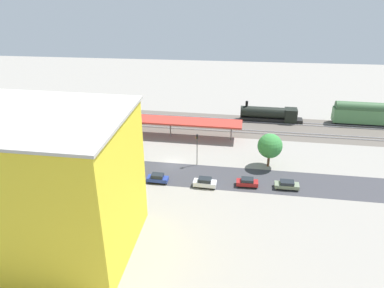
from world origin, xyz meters
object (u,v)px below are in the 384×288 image
object	(u,v)px
parked_car_0	(287,185)
street_tree_1	(110,137)
passenger_coach	(368,113)
parked_car_3	(158,179)
street_tree_0	(76,139)
platform_canopy_near	(140,119)
locomotive	(271,114)
parked_car_2	(205,183)
construction_building	(16,184)
box_truck_0	(19,178)
parked_car_1	(247,183)
box_truck_2	(101,181)
street_tree_3	(9,136)
box_truck_1	(24,177)
street_tree_2	(270,146)
traffic_light	(197,145)

from	to	relation	value
parked_car_0	street_tree_1	world-z (taller)	street_tree_1
passenger_coach	parked_car_0	size ratio (longest dim) A/B	3.75
parked_car_3	street_tree_0	world-z (taller)	street_tree_0
platform_canopy_near	locomotive	size ratio (longest dim) A/B	3.01
parked_car_2	construction_building	bearing A→B (deg)	35.24
box_truck_0	parked_car_3	bearing A→B (deg)	-171.39
platform_canopy_near	passenger_coach	xyz separation A→B (m)	(-57.34, -11.63, -0.85)
parked_car_1	box_truck_2	xyz separation A→B (m)	(27.47, 3.62, 0.93)
parked_car_3	construction_building	xyz separation A→B (m)	(16.54, 19.02, 9.64)
construction_building	passenger_coach	bearing A→B (deg)	-138.58
box_truck_2	parked_car_0	bearing A→B (deg)	-174.32
box_truck_0	street_tree_3	world-z (taller)	street_tree_3
parked_car_3	street_tree_1	world-z (taller)	street_tree_1
parked_car_0	construction_building	bearing A→B (deg)	24.83
locomotive	box_truck_2	xyz separation A→B (m)	(34.92, 36.80, -0.23)
parked_car_0	parked_car_1	size ratio (longest dim) A/B	1.11
parked_car_1	box_truck_1	bearing A→B (deg)	4.77
locomotive	parked_car_1	xyz separation A→B (m)	(7.45, 33.17, -1.15)
parked_car_0	box_truck_2	distance (m)	35.08
platform_canopy_near	street_tree_2	bearing A→B (deg)	156.14
parked_car_0	street_tree_0	world-z (taller)	street_tree_0
box_truck_0	street_tree_3	xyz separation A→B (m)	(7.58, -11.38, 3.14)
parked_car_3	parked_car_0	bearing A→B (deg)	-179.82
platform_canopy_near	street_tree_2	size ratio (longest dim) A/B	6.81
box_truck_0	box_truck_1	xyz separation A→B (m)	(-0.79, -0.62, -0.00)
street_tree_1	traffic_light	bearing A→B (deg)	178.06
platform_canopy_near	traffic_light	distance (m)	20.63
street_tree_0	construction_building	bearing A→B (deg)	94.69
street_tree_0	street_tree_1	size ratio (longest dim) A/B	0.83
street_tree_0	parked_car_1	bearing A→B (deg)	168.48
locomotive	street_tree_2	size ratio (longest dim) A/B	2.26
box_truck_2	street_tree_3	size ratio (longest dim) A/B	1.24
parked_car_1	traffic_light	xyz separation A→B (m)	(10.28, -7.47, 3.84)
parked_car_1	passenger_coach	bearing A→B (deg)	-133.95
locomotive	street_tree_2	distance (m)	25.22
parked_car_1	street_tree_1	bearing A→B (deg)	-15.71
parked_car_1	parked_car_3	world-z (taller)	parked_car_3
parked_car_0	street_tree_1	xyz separation A→B (m)	(36.21, -8.25, 4.68)
box_truck_0	street_tree_2	distance (m)	49.64
box_truck_0	traffic_light	xyz separation A→B (m)	(-33.03, -11.64, 2.85)
locomotive	parked_car_0	bearing A→B (deg)	89.95
platform_canopy_near	box_truck_0	size ratio (longest dim) A/B	5.37
box_truck_2	street_tree_1	xyz separation A→B (m)	(1.32, -11.72, 3.73)
platform_canopy_near	box_truck_0	bearing A→B (deg)	55.08
street_tree_0	street_tree_1	bearing A→B (deg)	-174.06
traffic_light	street_tree_1	bearing A→B (deg)	-1.94
locomotive	construction_building	distance (m)	67.28
locomotive	parked_car_1	bearing A→B (deg)	77.34
box_truck_0	parked_car_2	bearing A→B (deg)	-174.91
platform_canopy_near	street_tree_0	distance (m)	17.78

